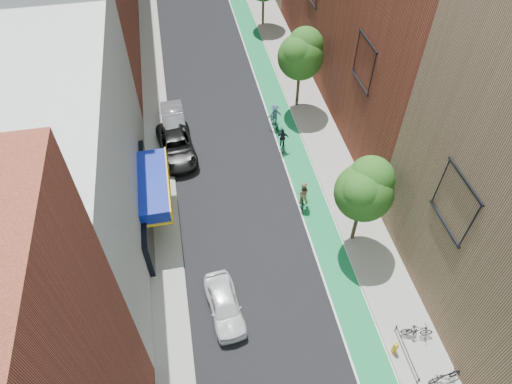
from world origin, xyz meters
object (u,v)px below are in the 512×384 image
cyclist_lane_far (275,117)px  fire_hydrant (395,347)px  parked_car_white (224,305)px  parked_car_black (177,146)px  cyclist_lane_near (303,196)px  cyclist_lane_mid (283,142)px  parked_car_silver (174,122)px

cyclist_lane_far → fire_hydrant: size_ratio=2.64×
cyclist_lane_far → parked_car_white: bearing=59.6°
parked_car_black → cyclist_lane_near: 10.30m
cyclist_lane_near → cyclist_lane_mid: size_ratio=1.11×
cyclist_lane_near → cyclist_lane_far: size_ratio=1.02×
cyclist_lane_near → fire_hydrant: size_ratio=2.68×
parked_car_black → fire_hydrant: bearing=-65.5°
parked_car_black → cyclist_lane_far: size_ratio=2.59×
parked_car_silver → cyclist_lane_near: bearing=-52.7°
cyclist_lane_near → parked_car_white: bearing=61.8°
parked_car_black → cyclist_lane_mid: (7.80, -1.04, -0.04)m
cyclist_lane_far → cyclist_lane_near: bearing=81.8°
cyclist_lane_far → fire_hydrant: 19.27m
parked_car_black → cyclist_lane_far: cyclist_lane_far is taller
cyclist_lane_mid → cyclist_lane_near: bearing=104.4°
parked_car_black → parked_car_silver: 2.78m
parked_car_silver → parked_car_white: bearing=-86.4°
parked_car_silver → fire_hydrant: 22.53m
cyclist_lane_mid → cyclist_lane_far: bearing=-75.6°
parked_car_white → parked_car_silver: parked_car_silver is taller
parked_car_white → cyclist_lane_far: bearing=61.8°
parked_car_white → cyclist_lane_near: 9.15m
cyclist_lane_far → cyclist_lane_mid: bearing=81.8°
cyclist_lane_far → parked_car_black: bearing=4.2°
cyclist_lane_mid → cyclist_lane_far: (0.00, 2.75, 0.20)m
cyclist_lane_mid → fire_hydrant: bearing=111.7°
parked_car_silver → fire_hydrant: size_ratio=6.10×
parked_car_black → cyclist_lane_far: (7.80, 1.71, 0.17)m
parked_car_white → parked_car_silver: 16.31m
parked_car_white → cyclist_lane_mid: 13.87m
parked_car_silver → cyclist_lane_near: size_ratio=2.28×
parked_car_black → cyclist_lane_mid: size_ratio=2.84×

